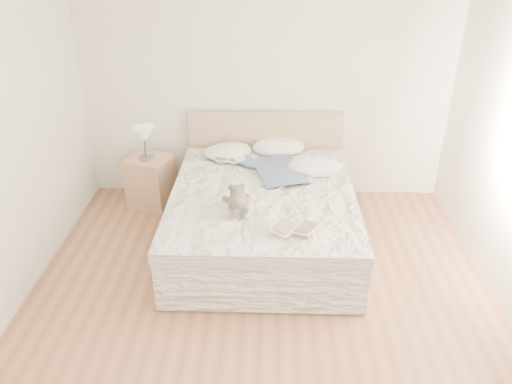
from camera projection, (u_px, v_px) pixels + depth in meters
floor at (260, 323)px, 3.98m from camera, size 4.00×4.50×0.00m
wall_back at (265, 79)px, 5.32m from camera, size 4.00×0.02×2.70m
bed at (263, 213)px, 4.88m from camera, size 1.72×2.14×1.00m
nightstand at (151, 181)px, 5.56m from camera, size 0.55×0.52×0.56m
table_lamp at (144, 136)px, 5.28m from camera, size 0.27×0.27×0.37m
pillow_left at (228, 151)px, 5.39m from camera, size 0.61×0.52×0.16m
pillow_middle at (278, 147)px, 5.50m from camera, size 0.63×0.49×0.17m
pillow_right at (315, 166)px, 5.06m from camera, size 0.57×0.41×0.17m
blouse at (279, 170)px, 5.00m from camera, size 0.84×0.88×0.03m
photo_book at (228, 158)px, 5.25m from camera, size 0.39×0.34×0.02m
childrens_book at (296, 228)px, 4.04m from camera, size 0.43×0.39×0.02m
teddy_bear at (238, 207)px, 4.30m from camera, size 0.28×0.35×0.16m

